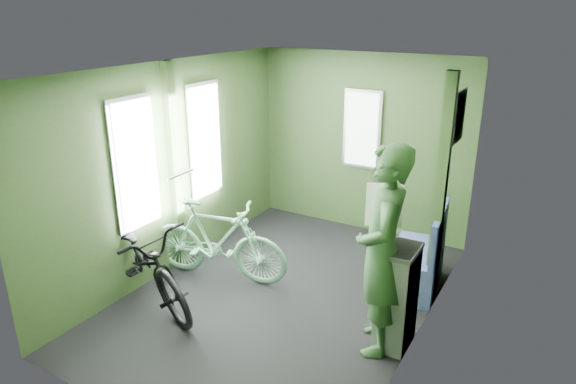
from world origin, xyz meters
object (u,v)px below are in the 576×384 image
at_px(bicycle_mint, 219,279).
at_px(waste_box, 397,297).
at_px(passenger, 382,251).
at_px(bicycle_black, 150,300).
at_px(bench_seat, 417,264).

bearing_deg(bicycle_mint, waste_box, -104.93).
relative_size(passenger, waste_box, 1.94).
relative_size(bicycle_mint, passenger, 0.86).
xyz_separation_m(bicycle_black, bench_seat, (2.26, 1.61, 0.27)).
relative_size(bicycle_black, bicycle_mint, 1.15).
height_order(bicycle_mint, passenger, passenger).
distance_m(bicycle_mint, waste_box, 2.08).
height_order(passenger, bench_seat, passenger).
bearing_deg(passenger, waste_box, 106.46).
bearing_deg(bench_seat, waste_box, -90.23).
relative_size(bicycle_black, bench_seat, 1.97).
xyz_separation_m(passenger, bench_seat, (0.01, 1.15, -0.65)).
height_order(bicycle_black, bench_seat, bench_seat).
bearing_deg(bicycle_black, waste_box, -53.30).
bearing_deg(bicycle_mint, bench_seat, -75.43).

